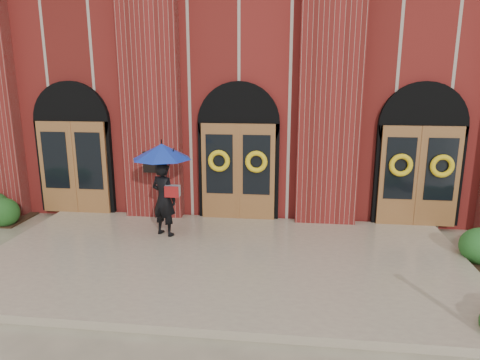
# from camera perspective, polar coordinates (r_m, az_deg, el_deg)

# --- Properties ---
(ground) EXTENTS (90.00, 90.00, 0.00)m
(ground) POSITION_cam_1_polar(r_m,az_deg,el_deg) (8.96, -2.46, -11.42)
(ground) COLOR tan
(ground) RESTS_ON ground
(landing) EXTENTS (10.00, 5.30, 0.15)m
(landing) POSITION_cam_1_polar(r_m,az_deg,el_deg) (9.06, -2.31, -10.60)
(landing) COLOR tan
(landing) RESTS_ON ground
(church_building) EXTENTS (16.20, 12.53, 7.00)m
(church_building) POSITION_cam_1_polar(r_m,az_deg,el_deg) (16.86, 2.38, 12.51)
(church_building) COLOR maroon
(church_building) RESTS_ON ground
(man_with_umbrella) EXTENTS (1.78, 1.78, 2.17)m
(man_with_umbrella) POSITION_cam_1_polar(r_m,az_deg,el_deg) (9.95, -10.26, 1.07)
(man_with_umbrella) COLOR black
(man_with_umbrella) RESTS_ON landing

